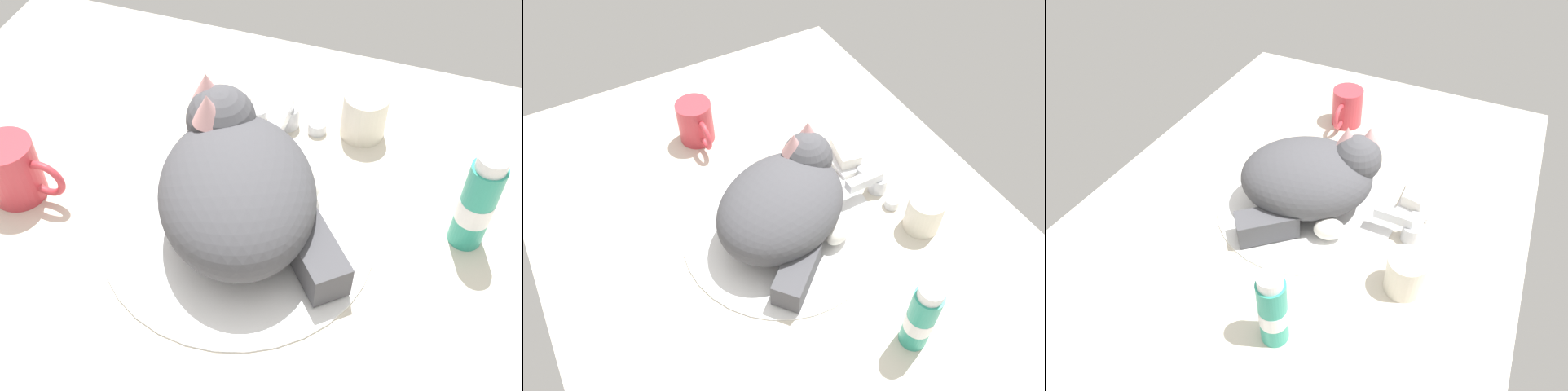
{
  "view_description": "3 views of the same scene",
  "coord_description": "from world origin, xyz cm",
  "views": [
    {
      "loc": [
        19.6,
        -48.41,
        66.65
      ],
      "look_at": [
        2.21,
        2.42,
        4.87
      ],
      "focal_mm": 44.76,
      "sensor_mm": 36.0,
      "label": 1
    },
    {
      "loc": [
        49.69,
        -26.6,
        75.66
      ],
      "look_at": [
        -1.64,
        1.49,
        7.49
      ],
      "focal_mm": 35.87,
      "sensor_mm": 36.0,
      "label": 2
    },
    {
      "loc": [
        57.41,
        27.45,
        62.39
      ],
      "look_at": [
        2.9,
        1.49,
        5.48
      ],
      "focal_mm": 30.75,
      "sensor_mm": 36.0,
      "label": 3
    }
  ],
  "objects": [
    {
      "name": "faucet",
      "position": [
        0.0,
        20.09,
        2.28
      ],
      "size": [
        12.05,
        9.05,
        5.47
      ],
      "color": "silver",
      "rests_on": "ground_plane"
    },
    {
      "name": "toothpaste_bottle",
      "position": [
        27.93,
        7.98,
        6.95
      ],
      "size": [
        4.39,
        4.39,
        14.86
      ],
      "color": "teal",
      "rests_on": "ground_plane"
    },
    {
      "name": "rinse_cup",
      "position": [
        11.0,
        22.95,
        3.57
      ],
      "size": [
        6.48,
        6.48,
        7.13
      ],
      "color": "silver",
      "rests_on": "ground_plane"
    },
    {
      "name": "soap_bar",
      "position": [
        -9.47,
        19.85,
        2.47
      ],
      "size": [
        7.54,
        5.4,
        2.54
      ],
      "primitive_type": "cube",
      "rotation": [
        0.0,
        0.0,
        -0.21
      ],
      "color": "white",
      "rests_on": "soap_dish"
    },
    {
      "name": "sink_basin",
      "position": [
        0.0,
        0.0,
        0.34
      ],
      "size": [
        35.47,
        35.47,
        0.68
      ],
      "primitive_type": "cylinder",
      "color": "white",
      "rests_on": "ground_plane"
    },
    {
      "name": "coffee_mug",
      "position": [
        -29.89,
        -3.63,
        4.49
      ],
      "size": [
        11.43,
        7.22,
        8.97
      ],
      "color": "#C63842",
      "rests_on": "ground_plane"
    },
    {
      "name": "ground_plane",
      "position": [
        0.0,
        0.0,
        -1.5
      ],
      "size": [
        110.0,
        82.5,
        3.0
      ],
      "primitive_type": "cube",
      "color": "beige"
    },
    {
      "name": "cat",
      "position": [
        -0.23,
        1.01,
        7.47
      ],
      "size": [
        29.99,
        30.58,
        15.91
      ],
      "color": "#4C4C51",
      "rests_on": "sink_basin"
    },
    {
      "name": "soap_dish",
      "position": [
        -9.47,
        19.85,
        0.6
      ],
      "size": [
        9.0,
        6.4,
        1.2
      ],
      "primitive_type": "cube",
      "color": "white",
      "rests_on": "ground_plane"
    }
  ]
}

